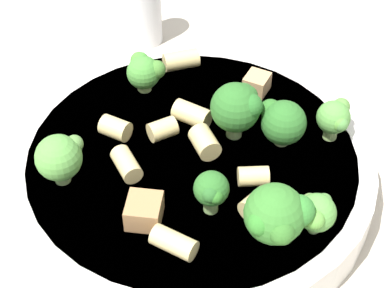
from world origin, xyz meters
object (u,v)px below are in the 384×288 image
at_px(broccoli_floret_6, 211,191).
at_px(chicken_chunk_0, 144,211).
at_px(broccoli_floret_4, 60,157).
at_px(rigatoni_5, 115,128).
at_px(rigatoni_7, 174,243).
at_px(broccoli_floret_0, 144,71).
at_px(rigatoni_6, 126,163).
at_px(broccoli_floret_1, 283,122).
at_px(broccoli_floret_7, 316,212).
at_px(chicken_chunk_1, 257,83).
at_px(broccoli_floret_2, 238,106).
at_px(pepper_shaker, 144,2).
at_px(rigatoni_2, 253,176).
at_px(rigatoni_3, 205,142).
at_px(rigatoni_0, 163,129).
at_px(rigatoni_4, 181,60).
at_px(pasta_bowl, 192,168).
at_px(broccoli_floret_5, 277,215).
at_px(broccoli_floret_3, 335,118).
at_px(rigatoni_8, 192,114).
at_px(rigatoni_1, 257,204).

relative_size(broccoli_floret_6, chicken_chunk_0, 1.36).
relative_size(broccoli_floret_4, rigatoni_5, 1.81).
bearing_deg(rigatoni_7, broccoli_floret_0, -101.46).
height_order(broccoli_floret_6, rigatoni_6, broccoli_floret_6).
height_order(broccoli_floret_0, broccoli_floret_6, broccoli_floret_6).
bearing_deg(rigatoni_7, broccoli_floret_6, -147.82).
xyz_separation_m(broccoli_floret_1, broccoli_floret_7, (0.02, 0.08, -0.00)).
distance_m(broccoli_floret_0, chicken_chunk_1, 0.09).
bearing_deg(broccoli_floret_2, pepper_shaker, -86.46).
distance_m(rigatoni_2, rigatoni_3, 0.05).
xyz_separation_m(broccoli_floret_6, rigatoni_3, (-0.02, -0.05, -0.01)).
bearing_deg(rigatoni_0, rigatoni_4, -119.39).
bearing_deg(rigatoni_7, pasta_bowl, -118.36).
height_order(broccoli_floret_5, rigatoni_0, broccoli_floret_5).
xyz_separation_m(broccoli_floret_5, rigatoni_5, (0.07, -0.13, -0.02)).
relative_size(broccoli_floret_2, rigatoni_3, 1.95).
relative_size(broccoli_floret_0, pepper_shaker, 0.36).
distance_m(rigatoni_5, chicken_chunk_1, 0.12).
distance_m(broccoli_floret_0, rigatoni_7, 0.16).
distance_m(rigatoni_2, rigatoni_6, 0.09).
height_order(rigatoni_4, chicken_chunk_0, chicken_chunk_0).
height_order(broccoli_floret_3, chicken_chunk_1, broccoli_floret_3).
bearing_deg(pepper_shaker, broccoli_floret_3, 109.37).
height_order(rigatoni_8, chicken_chunk_1, rigatoni_8).
distance_m(pasta_bowl, broccoli_floret_4, 0.10).
bearing_deg(rigatoni_8, pasta_bowl, 69.36).
height_order(broccoli_floret_2, broccoli_floret_4, broccoli_floret_2).
height_order(broccoli_floret_5, rigatoni_4, broccoli_floret_5).
distance_m(broccoli_floret_3, rigatoni_0, 0.13).
bearing_deg(rigatoni_6, broccoli_floret_6, 126.61).
bearing_deg(broccoli_floret_5, rigatoni_2, -100.37).
height_order(rigatoni_4, rigatoni_6, rigatoni_4).
bearing_deg(rigatoni_2, broccoli_floret_0, -73.29).
bearing_deg(broccoli_floret_0, broccoli_floret_7, 107.78).
relative_size(pasta_bowl, rigatoni_4, 9.19).
distance_m(broccoli_floret_0, rigatoni_4, 0.04).
bearing_deg(rigatoni_2, rigatoni_1, 70.07).
distance_m(broccoli_floret_2, broccoli_floret_5, 0.10).
xyz_separation_m(broccoli_floret_7, rigatoni_1, (0.03, -0.03, -0.01)).
bearing_deg(broccoli_floret_7, broccoli_floret_0, -72.22).
xyz_separation_m(broccoli_floret_2, rigatoni_2, (0.01, 0.05, -0.02)).
height_order(broccoli_floret_4, broccoli_floret_6, broccoli_floret_4).
height_order(rigatoni_3, rigatoni_4, rigatoni_3).
distance_m(pasta_bowl, broccoli_floret_5, 0.10).
bearing_deg(rigatoni_4, broccoli_floret_6, 77.08).
relative_size(broccoli_floret_5, broccoli_floret_7, 1.53).
xyz_separation_m(rigatoni_0, chicken_chunk_1, (-0.09, -0.02, 0.00)).
xyz_separation_m(broccoli_floret_6, chicken_chunk_1, (-0.08, -0.10, -0.01)).
bearing_deg(broccoli_floret_6, rigatoni_7, 32.18).
distance_m(broccoli_floret_3, rigatoni_4, 0.14).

